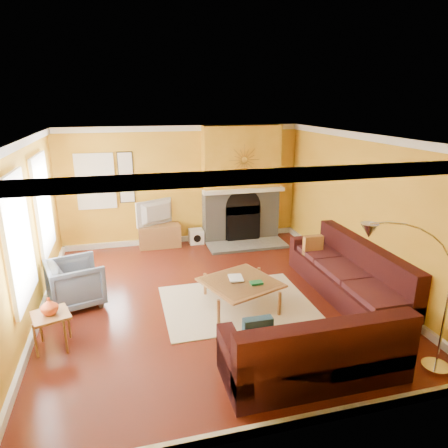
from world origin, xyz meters
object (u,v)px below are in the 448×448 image
object	(u,v)px
coffee_table	(240,293)
armchair	(76,283)
media_console	(160,236)
arc_lamp	(409,303)
sectional_sofa	(299,288)
side_table	(53,331)

from	to	relation	value
coffee_table	armchair	size ratio (longest dim) A/B	1.29
media_console	arc_lamp	world-z (taller)	arc_lamp
sectional_sofa	media_console	size ratio (longest dim) A/B	3.96
arc_lamp	coffee_table	bearing A→B (deg)	121.68
media_console	side_table	world-z (taller)	media_console
coffee_table	media_console	xyz separation A→B (m)	(-1.00, 3.10, 0.04)
arc_lamp	side_table	bearing A→B (deg)	157.76
media_console	armchair	bearing A→B (deg)	-123.69
side_table	coffee_table	bearing A→B (deg)	10.12
sectional_sofa	arc_lamp	xyz separation A→B (m)	(0.56, -1.70, 0.55)
armchair	arc_lamp	xyz separation A→B (m)	(3.96, -2.90, 0.62)
armchair	sectional_sofa	bearing A→B (deg)	-125.65
media_console	sectional_sofa	bearing A→B (deg)	-63.43
media_console	armchair	xyz separation A→B (m)	(-1.60, -2.40, 0.12)
side_table	arc_lamp	distance (m)	4.55
media_console	side_table	size ratio (longest dim) A/B	1.84
sectional_sofa	armchair	bearing A→B (deg)	160.56
media_console	arc_lamp	size ratio (longest dim) A/B	0.47
coffee_table	arc_lamp	xyz separation A→B (m)	(1.36, -2.20, 0.79)
armchair	side_table	distance (m)	1.22
arc_lamp	media_console	bearing A→B (deg)	113.98
sectional_sofa	coffee_table	xyz separation A→B (m)	(-0.80, 0.50, -0.24)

